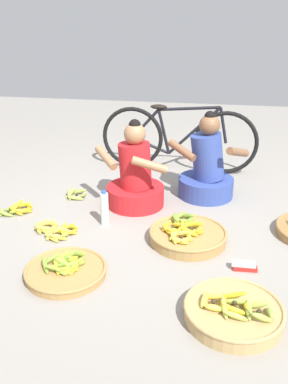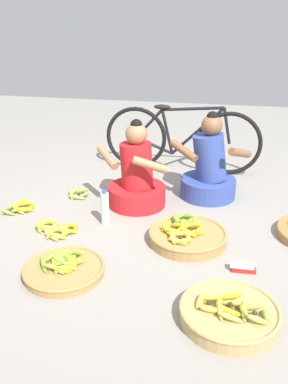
{
  "view_description": "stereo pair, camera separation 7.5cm",
  "coord_description": "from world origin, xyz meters",
  "px_view_note": "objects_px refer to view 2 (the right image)",
  "views": [
    {
      "loc": [
        0.53,
        -3.11,
        1.63
      ],
      "look_at": [
        0.0,
        -0.2,
        0.35
      ],
      "focal_mm": 39.12,
      "sensor_mm": 36.0,
      "label": 1
    },
    {
      "loc": [
        0.6,
        -3.09,
        1.63
      ],
      "look_at": [
        0.0,
        -0.2,
        0.35
      ],
      "focal_mm": 39.12,
      "sensor_mm": 36.0,
      "label": 2
    }
  ],
  "objects_px": {
    "bicycle_leaning": "(181,139)",
    "water_bottle": "(105,208)",
    "vendor_woman_behind": "(209,170)",
    "packet_carton_stack": "(243,267)",
    "banana_basket_front_left": "(187,235)",
    "loose_bananas_mid_right": "(78,194)",
    "vendor_woman_front": "(136,179)",
    "loose_bananas_front_right": "(55,229)",
    "banana_basket_back_center": "(229,313)",
    "banana_basket_mid_left": "(64,268)",
    "loose_bananas_back_right": "(21,207)"
  },
  "relations": [
    {
      "from": "banana_basket_front_left",
      "to": "loose_bananas_mid_right",
      "type": "height_order",
      "value": "banana_basket_front_left"
    },
    {
      "from": "banana_basket_front_left",
      "to": "packet_carton_stack",
      "type": "bearing_deg",
      "value": -37.51
    },
    {
      "from": "bicycle_leaning",
      "to": "banana_basket_mid_left",
      "type": "height_order",
      "value": "bicycle_leaning"
    },
    {
      "from": "bicycle_leaning",
      "to": "loose_bananas_back_right",
      "type": "relative_size",
      "value": 5.98
    },
    {
      "from": "loose_bananas_front_right",
      "to": "packet_carton_stack",
      "type": "height_order",
      "value": "loose_bananas_front_right"
    },
    {
      "from": "loose_bananas_front_right",
      "to": "loose_bananas_mid_right",
      "type": "height_order",
      "value": "same"
    },
    {
      "from": "loose_bananas_back_right",
      "to": "packet_carton_stack",
      "type": "distance_m",
      "value": 2.01
    },
    {
      "from": "bicycle_leaning",
      "to": "loose_bananas_front_right",
      "type": "xyz_separation_m",
      "value": [
        -0.8,
        -1.62,
        -0.33
      ]
    },
    {
      "from": "loose_bananas_mid_right",
      "to": "packet_carton_stack",
      "type": "distance_m",
      "value": 1.81
    },
    {
      "from": "vendor_woman_front",
      "to": "packet_carton_stack",
      "type": "height_order",
      "value": "vendor_woman_front"
    },
    {
      "from": "vendor_woman_front",
      "to": "loose_bananas_front_right",
      "type": "distance_m",
      "value": 0.86
    },
    {
      "from": "loose_bananas_mid_right",
      "to": "packet_carton_stack",
      "type": "relative_size",
      "value": 1.22
    },
    {
      "from": "vendor_woman_front",
      "to": "loose_bananas_front_right",
      "type": "xyz_separation_m",
      "value": [
        -0.53,
        -0.64,
        -0.22
      ]
    },
    {
      "from": "banana_basket_mid_left",
      "to": "banana_basket_front_left",
      "type": "relative_size",
      "value": 0.92
    },
    {
      "from": "loose_bananas_front_right",
      "to": "packet_carton_stack",
      "type": "bearing_deg",
      "value": -10.08
    },
    {
      "from": "banana_basket_back_center",
      "to": "packet_carton_stack",
      "type": "bearing_deg",
      "value": 81.01
    },
    {
      "from": "packet_carton_stack",
      "to": "water_bottle",
      "type": "bearing_deg",
      "value": 156.8
    },
    {
      "from": "vendor_woman_front",
      "to": "loose_bananas_mid_right",
      "type": "xyz_separation_m",
      "value": [
        -0.59,
        0.06,
        -0.22
      ]
    },
    {
      "from": "loose_bananas_front_right",
      "to": "loose_bananas_back_right",
      "type": "distance_m",
      "value": 0.55
    },
    {
      "from": "vendor_woman_behind",
      "to": "banana_basket_mid_left",
      "type": "xyz_separation_m",
      "value": [
        -0.86,
        -1.5,
        -0.22
      ]
    },
    {
      "from": "water_bottle",
      "to": "banana_basket_mid_left",
      "type": "bearing_deg",
      "value": -95.14
    },
    {
      "from": "vendor_woman_behind",
      "to": "loose_bananas_front_right",
      "type": "distance_m",
      "value": 1.52
    },
    {
      "from": "water_bottle",
      "to": "bicycle_leaning",
      "type": "bearing_deg",
      "value": 72.34
    },
    {
      "from": "banana_basket_mid_left",
      "to": "loose_bananas_front_right",
      "type": "bearing_deg",
      "value": 118.33
    },
    {
      "from": "loose_bananas_back_right",
      "to": "packet_carton_stack",
      "type": "bearing_deg",
      "value": -16.42
    },
    {
      "from": "banana_basket_front_left",
      "to": "vendor_woman_front",
      "type": "bearing_deg",
      "value": 132.17
    },
    {
      "from": "vendor_woman_behind",
      "to": "packet_carton_stack",
      "type": "relative_size",
      "value": 4.69
    },
    {
      "from": "loose_bananas_mid_right",
      "to": "water_bottle",
      "type": "xyz_separation_m",
      "value": [
        0.42,
        -0.49,
        0.11
      ]
    },
    {
      "from": "vendor_woman_behind",
      "to": "packet_carton_stack",
      "type": "height_order",
      "value": "vendor_woman_behind"
    },
    {
      "from": "loose_bananas_front_right",
      "to": "loose_bananas_mid_right",
      "type": "distance_m",
      "value": 0.7
    },
    {
      "from": "banana_basket_back_center",
      "to": "banana_basket_mid_left",
      "type": "distance_m",
      "value": 1.13
    },
    {
      "from": "vendor_woman_front",
      "to": "banana_basket_back_center",
      "type": "xyz_separation_m",
      "value": [
        0.86,
        -1.43,
        -0.2
      ]
    },
    {
      "from": "banana_basket_back_center",
      "to": "banana_basket_mid_left",
      "type": "bearing_deg",
      "value": 167.14
    },
    {
      "from": "loose_bananas_back_right",
      "to": "water_bottle",
      "type": "height_order",
      "value": "water_bottle"
    },
    {
      "from": "vendor_woman_front",
      "to": "packet_carton_stack",
      "type": "distance_m",
      "value": 1.32
    },
    {
      "from": "bicycle_leaning",
      "to": "loose_bananas_front_right",
      "type": "bearing_deg",
      "value": -116.35
    },
    {
      "from": "banana_basket_front_left",
      "to": "packet_carton_stack",
      "type": "distance_m",
      "value": 0.53
    },
    {
      "from": "bicycle_leaning",
      "to": "loose_bananas_mid_right",
      "type": "height_order",
      "value": "bicycle_leaning"
    },
    {
      "from": "banana_basket_front_left",
      "to": "water_bottle",
      "type": "xyz_separation_m",
      "value": [
        -0.7,
        0.16,
        0.09
      ]
    },
    {
      "from": "bicycle_leaning",
      "to": "packet_carton_stack",
      "type": "height_order",
      "value": "bicycle_leaning"
    },
    {
      "from": "loose_bananas_back_right",
      "to": "vendor_woman_front",
      "type": "bearing_deg",
      "value": 18.79
    },
    {
      "from": "banana_basket_front_left",
      "to": "loose_bananas_back_right",
      "type": "height_order",
      "value": "banana_basket_front_left"
    },
    {
      "from": "bicycle_leaning",
      "to": "water_bottle",
      "type": "xyz_separation_m",
      "value": [
        -0.45,
        -1.41,
        -0.21
      ]
    },
    {
      "from": "vendor_woman_front",
      "to": "water_bottle",
      "type": "distance_m",
      "value": 0.47
    },
    {
      "from": "bicycle_leaning",
      "to": "packet_carton_stack",
      "type": "distance_m",
      "value": 2.03
    },
    {
      "from": "vendor_woman_front",
      "to": "bicycle_leaning",
      "type": "xyz_separation_m",
      "value": [
        0.28,
        0.98,
        0.1
      ]
    },
    {
      "from": "bicycle_leaning",
      "to": "banana_basket_mid_left",
      "type": "bearing_deg",
      "value": -103.43
    },
    {
      "from": "banana_basket_mid_left",
      "to": "loose_bananas_front_right",
      "type": "height_order",
      "value": "banana_basket_mid_left"
    },
    {
      "from": "banana_basket_back_center",
      "to": "vendor_woman_behind",
      "type": "bearing_deg",
      "value": 97.73
    },
    {
      "from": "vendor_woman_behind",
      "to": "loose_bananas_mid_right",
      "type": "height_order",
      "value": "vendor_woman_behind"
    }
  ]
}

